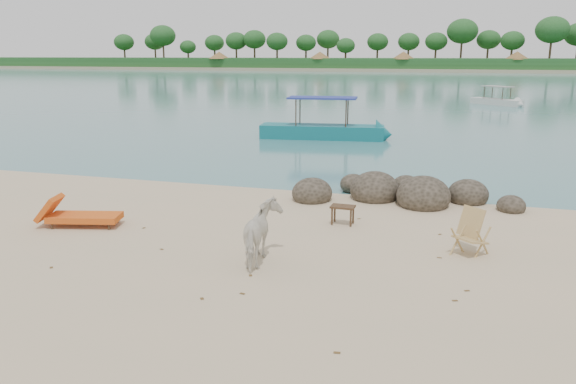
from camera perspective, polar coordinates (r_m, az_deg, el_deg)
name	(u,v)px	position (r m, az deg, el deg)	size (l,w,h in m)	color
water	(433,79)	(100.27, 14.55, 11.07)	(400.00, 400.00, 0.00)	#3B7477
far_shore	(445,68)	(180.20, 15.62, 12.05)	(420.00, 90.00, 1.40)	tan
far_scenery	(442,58)	(146.86, 15.40, 12.99)	(420.00, 18.00, 9.50)	#1E4C1E
boulders	(398,194)	(16.37, 11.16, -0.17)	(6.36, 3.01, 1.12)	#2B261D
cow	(263,235)	(11.22, -2.61, -4.36)	(0.66, 1.45, 1.22)	white
side_table	(343,216)	(13.86, 5.57, -2.47)	(0.58, 0.37, 0.47)	#382216
lounge_chair	(85,214)	(14.52, -19.97, -2.15)	(2.13, 0.75, 0.64)	orange
deck_chair	(471,234)	(12.28, 18.05, -4.10)	(0.60, 0.66, 0.94)	tan
boat_near	(322,104)	(28.39, 3.51, 8.90)	(6.91, 1.56, 3.36)	#10656E
boat_mid	(498,89)	(50.70, 20.52, 9.77)	(5.17, 1.16, 2.53)	silver
dead_leaves	(270,270)	(11.07, -1.84, -7.95)	(8.71, 7.08, 0.00)	brown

